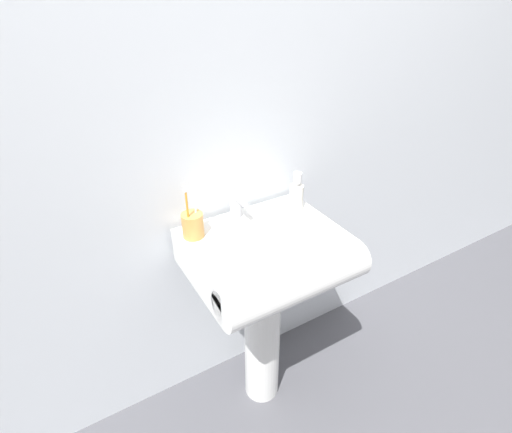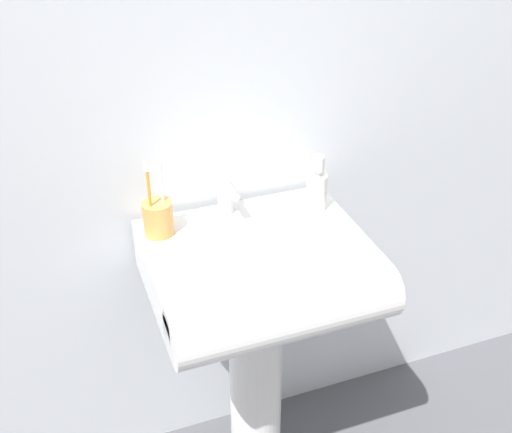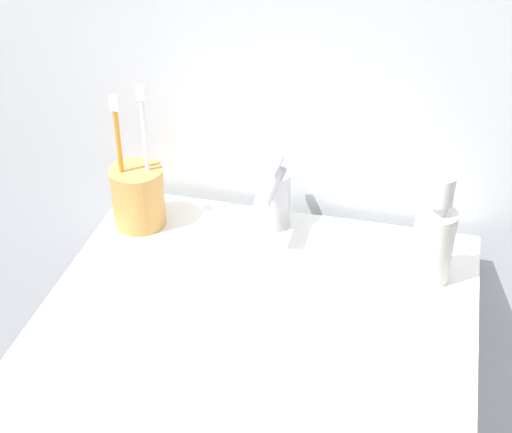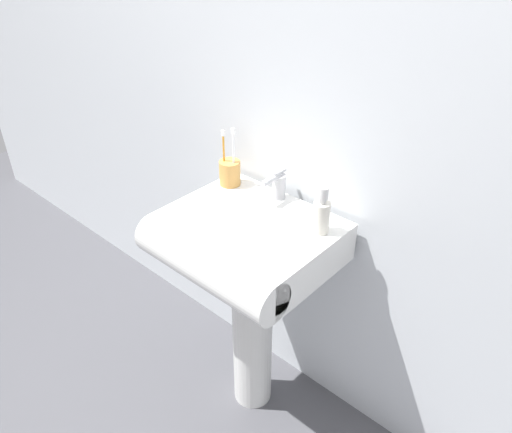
# 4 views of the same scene
# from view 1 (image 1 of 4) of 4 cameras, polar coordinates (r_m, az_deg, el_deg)

# --- Properties ---
(ground_plane) EXTENTS (6.00, 6.00, 0.00)m
(ground_plane) POSITION_cam_1_polar(r_m,az_deg,el_deg) (2.00, 0.81, -23.28)
(ground_plane) COLOR #4C4C51
(ground_plane) RESTS_ON ground
(wall_back) EXTENTS (5.00, 0.05, 2.40)m
(wall_back) POSITION_cam_1_polar(r_m,az_deg,el_deg) (1.43, -4.07, 13.87)
(wall_back) COLOR silver
(wall_back) RESTS_ON ground
(sink_pedestal) EXTENTS (0.15, 0.15, 0.72)m
(sink_pedestal) POSITION_cam_1_polar(r_m,az_deg,el_deg) (1.72, 0.90, -16.36)
(sink_pedestal) COLOR white
(sink_pedestal) RESTS_ON ground
(sink_basin) EXTENTS (0.53, 0.46, 0.13)m
(sink_basin) POSITION_cam_1_polar(r_m,az_deg,el_deg) (1.40, 2.12, -5.90)
(sink_basin) COLOR white
(sink_basin) RESTS_ON sink_pedestal
(faucet) EXTENTS (0.04, 0.11, 0.10)m
(faucet) POSITION_cam_1_polar(r_m,az_deg,el_deg) (1.47, -2.79, 1.66)
(faucet) COLOR #B7B7BC
(faucet) RESTS_ON sink_basin
(toothbrush_cup) EXTENTS (0.07, 0.07, 0.21)m
(toothbrush_cup) POSITION_cam_1_polar(r_m,az_deg,el_deg) (1.38, -9.02, -1.14)
(toothbrush_cup) COLOR #D19347
(toothbrush_cup) RESTS_ON sink_basin
(soap_bottle) EXTENTS (0.05, 0.05, 0.15)m
(soap_bottle) POSITION_cam_1_polar(r_m,az_deg,el_deg) (1.52, 5.81, 3.08)
(soap_bottle) COLOR silver
(soap_bottle) RESTS_ON sink_basin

